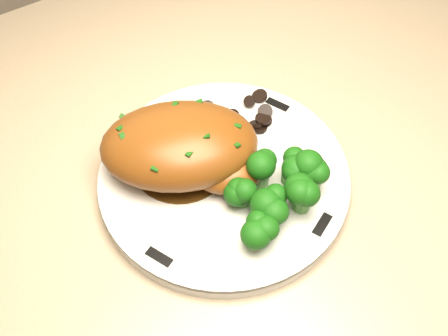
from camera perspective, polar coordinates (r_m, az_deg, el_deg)
plate at (r=0.55m, az=-0.00°, el=-1.10°), size 0.30×0.30×0.02m
rim_accent_0 at (r=0.60m, az=5.45°, el=6.42°), size 0.02×0.03×0.00m
rim_accent_1 at (r=0.59m, az=-8.82°, el=4.00°), size 0.03×0.02×0.00m
rim_accent_2 at (r=0.50m, az=-6.60°, el=-8.98°), size 0.02×0.03×0.00m
rim_accent_3 at (r=0.52m, az=9.95°, el=-5.69°), size 0.03×0.02×0.00m
gravy_pool at (r=0.55m, az=-4.37°, el=0.49°), size 0.10×0.10×0.00m
chicken_breast at (r=0.53m, az=-4.00°, el=2.05°), size 0.18×0.16×0.06m
mushroom_pile at (r=0.58m, az=1.87°, el=4.99°), size 0.07×0.06×0.02m
broccoli_florets at (r=0.51m, az=5.53°, el=-2.14°), size 0.10×0.08×0.04m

